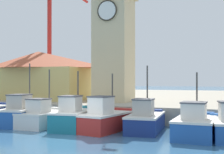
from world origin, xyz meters
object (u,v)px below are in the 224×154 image
port_crane_far (51,48)px  fishing_boat_mid_right (146,120)px  fishing_boat_right_inner (196,125)px  fishing_boat_center (107,119)px  fishing_boat_left_inner (44,117)px  warehouse_left (38,75)px  clock_tower (114,31)px  fishing_boat_mid_left (75,117)px  fishing_boat_left_outer (25,114)px

port_crane_far → fishing_boat_mid_right: bearing=-42.4°
fishing_boat_right_inner → port_crane_far: size_ratio=0.30×
fishing_boat_center → port_crane_far: size_ratio=0.31×
fishing_boat_right_inner → fishing_boat_mid_right: bearing=164.6°
fishing_boat_left_inner → warehouse_left: warehouse_left is taller
fishing_boat_center → port_crane_far: port_crane_far is taller
fishing_boat_left_inner → port_crane_far: (-9.76, 16.04, 6.66)m
fishing_boat_left_inner → fishing_boat_right_inner: size_ratio=0.91×
fishing_boat_left_inner → clock_tower: size_ratio=0.31×
clock_tower → port_crane_far: bearing=146.0°
fishing_boat_left_inner → fishing_boat_mid_right: 7.15m
fishing_boat_center → port_crane_far: bearing=132.0°
fishing_boat_mid_left → fishing_boat_center: size_ratio=0.96×
warehouse_left → clock_tower: bearing=-6.1°
warehouse_left → fishing_boat_left_outer: bearing=-60.8°
fishing_boat_left_inner → clock_tower: bearing=75.4°
fishing_boat_mid_left → warehouse_left: 13.31m
clock_tower → fishing_boat_mid_right: bearing=-56.0°
fishing_boat_left_outer → fishing_boat_mid_left: bearing=-7.2°
clock_tower → warehouse_left: size_ratio=1.23×
fishing_boat_right_inner → clock_tower: bearing=134.6°
fishing_boat_center → clock_tower: size_ratio=0.36×
fishing_boat_mid_left → fishing_boat_mid_right: bearing=9.2°
fishing_boat_mid_right → port_crane_far: size_ratio=0.30×
fishing_boat_mid_left → fishing_boat_right_inner: (7.85, -0.12, -0.07)m
fishing_boat_center → clock_tower: (-2.68, 8.13, 6.95)m
fishing_boat_left_outer → fishing_boat_mid_right: fishing_boat_left_outer is taller
clock_tower → port_crane_far: (-11.86, 7.99, -0.37)m
fishing_boat_left_inner → fishing_boat_mid_left: bearing=-3.3°
fishing_boat_left_outer → fishing_boat_left_inner: (1.95, -0.41, -0.10)m
fishing_boat_mid_left → port_crane_far: port_crane_far is taller
fishing_boat_left_inner → port_crane_far: 19.92m
fishing_boat_left_outer → fishing_boat_right_inner: 12.27m
fishing_boat_right_inner → warehouse_left: size_ratio=0.42×
fishing_boat_mid_right → clock_tower: (-5.02, 7.43, 7.00)m
fishing_boat_left_inner → fishing_boat_mid_right: (7.12, 0.62, 0.03)m
fishing_boat_mid_left → clock_tower: (-0.36, 8.19, 6.93)m
fishing_boat_right_inner → warehouse_left: bearing=151.5°
warehouse_left → fishing_boat_center: bearing=-38.2°
warehouse_left → port_crane_far: size_ratio=0.71×
warehouse_left → port_crane_far: port_crane_far is taller
fishing_boat_mid_right → fishing_boat_right_inner: bearing=-15.4°
fishing_boat_left_inner → port_crane_far: size_ratio=0.27×
fishing_boat_mid_left → fishing_boat_mid_right: (4.66, 0.76, -0.07)m
fishing_boat_mid_left → clock_tower: 10.74m
fishing_boat_mid_right → warehouse_left: size_ratio=0.42×
fishing_boat_center → fishing_boat_right_inner: bearing=-1.8°
fishing_boat_left_outer → fishing_boat_mid_left: 4.44m
fishing_boat_left_inner → fishing_boat_mid_left: (2.45, -0.14, 0.10)m
fishing_boat_center → fishing_boat_right_inner: (5.53, -0.18, -0.05)m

